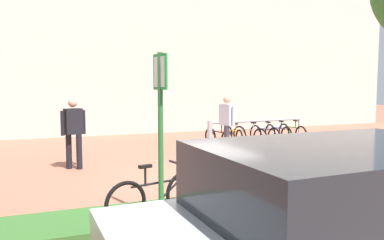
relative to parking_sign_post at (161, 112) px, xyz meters
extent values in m
plane|color=#9E5B47|center=(1.30, 2.35, -1.63)|extent=(60.00, 60.00, 0.00)
cube|color=beige|center=(1.30, 10.88, 3.37)|extent=(28.00, 1.20, 10.00)
cube|color=#336028|center=(0.93, 0.00, -1.55)|extent=(7.00, 1.10, 0.16)
cylinder|color=#2D7238|center=(0.00, 0.00, -0.38)|extent=(0.08, 0.08, 2.50)
cube|color=#198C33|center=(0.00, 0.00, 0.59)|extent=(0.11, 0.36, 0.52)
cube|color=white|center=(0.00, 0.00, 0.59)|extent=(0.10, 0.30, 0.44)
torus|color=black|center=(-0.54, -0.02, -1.30)|extent=(0.65, 0.23, 0.66)
torus|color=black|center=(0.45, 0.25, -1.30)|extent=(0.65, 0.23, 0.66)
cylinder|color=black|center=(-0.05, 0.11, -1.08)|extent=(0.82, 0.25, 0.04)
cylinder|color=black|center=(0.05, 0.14, -1.33)|extent=(0.59, 0.19, 0.44)
cylinder|color=black|center=(-0.22, 0.07, -0.96)|extent=(0.04, 0.04, 0.28)
cube|color=black|center=(-0.22, 0.07, -0.80)|extent=(0.21, 0.13, 0.05)
cylinder|color=black|center=(0.33, 0.21, -0.82)|extent=(0.15, 0.42, 0.04)
cylinder|color=#99999E|center=(3.45, 5.87, -1.23)|extent=(0.06, 0.06, 0.80)
cylinder|color=#99999E|center=(7.14, 6.16, -1.23)|extent=(0.06, 0.06, 0.80)
cylinder|color=#99999E|center=(5.30, 6.02, -0.83)|extent=(3.69, 0.35, 0.06)
torus|color=black|center=(3.84, 5.44, -1.33)|extent=(0.16, 0.61, 0.61)
torus|color=black|center=(3.68, 6.37, -1.33)|extent=(0.16, 0.61, 0.61)
cylinder|color=black|center=(3.76, 5.91, -1.12)|extent=(0.17, 0.76, 0.03)
cylinder|color=black|center=(3.74, 6.00, -1.36)|extent=(0.13, 0.55, 0.40)
cylinder|color=black|center=(3.79, 5.74, -1.01)|extent=(0.03, 0.03, 0.26)
cube|color=black|center=(3.79, 5.74, -0.87)|extent=(0.11, 0.19, 0.05)
cylinder|color=black|center=(3.70, 6.26, -0.89)|extent=(0.39, 0.11, 0.04)
torus|color=black|center=(4.32, 5.51, -1.33)|extent=(0.13, 0.61, 0.61)
torus|color=black|center=(4.43, 6.44, -1.33)|extent=(0.13, 0.61, 0.61)
cylinder|color=gold|center=(4.37, 5.97, -1.12)|extent=(0.13, 0.77, 0.03)
cylinder|color=gold|center=(4.38, 6.06, -1.36)|extent=(0.10, 0.56, 0.40)
cylinder|color=gold|center=(4.35, 5.80, -1.01)|extent=(0.03, 0.03, 0.26)
cube|color=black|center=(4.35, 5.80, -0.87)|extent=(0.10, 0.19, 0.05)
cylinder|color=gold|center=(4.42, 6.33, -0.89)|extent=(0.39, 0.08, 0.04)
torus|color=black|center=(5.13, 5.56, -1.33)|extent=(0.24, 0.59, 0.61)
torus|color=black|center=(4.84, 6.45, -1.33)|extent=(0.24, 0.59, 0.61)
cylinder|color=silver|center=(4.99, 6.01, -1.12)|extent=(0.27, 0.74, 0.03)
cylinder|color=silver|center=(4.96, 6.09, -1.36)|extent=(0.20, 0.54, 0.40)
cylinder|color=silver|center=(5.04, 5.85, -1.01)|extent=(0.03, 0.03, 0.26)
cube|color=black|center=(5.04, 5.85, -0.87)|extent=(0.13, 0.20, 0.05)
cylinder|color=silver|center=(4.88, 6.35, -0.89)|extent=(0.38, 0.15, 0.04)
torus|color=black|center=(5.69, 5.58, -1.33)|extent=(0.16, 0.61, 0.61)
torus|color=black|center=(5.52, 6.51, -1.33)|extent=(0.16, 0.61, 0.61)
cylinder|color=#194CA5|center=(5.60, 6.04, -1.12)|extent=(0.17, 0.76, 0.03)
cylinder|color=#194CA5|center=(5.59, 6.13, -1.36)|extent=(0.13, 0.55, 0.40)
cylinder|color=#194CA5|center=(5.64, 5.88, -1.01)|extent=(0.03, 0.03, 0.26)
cube|color=black|center=(5.64, 5.88, -0.87)|extent=(0.11, 0.19, 0.05)
cylinder|color=#194CA5|center=(5.54, 6.39, -0.89)|extent=(0.39, 0.10, 0.04)
torus|color=black|center=(6.25, 5.66, -1.33)|extent=(0.09, 0.61, 0.61)
torus|color=black|center=(6.19, 6.59, -1.33)|extent=(0.09, 0.61, 0.61)
cylinder|color=#194CA5|center=(6.22, 6.12, -1.12)|extent=(0.08, 0.77, 0.03)
cylinder|color=#194CA5|center=(6.21, 6.22, -1.36)|extent=(0.07, 0.56, 0.40)
cylinder|color=#194CA5|center=(6.23, 5.96, -1.01)|extent=(0.03, 0.03, 0.26)
cube|color=black|center=(6.23, 5.96, -0.87)|extent=(0.08, 0.19, 0.05)
cylinder|color=#194CA5|center=(6.19, 6.48, -0.89)|extent=(0.39, 0.06, 0.04)
torus|color=black|center=(6.86, 5.67, -1.33)|extent=(0.09, 0.61, 0.61)
torus|color=black|center=(6.81, 6.61, -1.33)|extent=(0.09, 0.61, 0.61)
cylinder|color=#1E7233|center=(6.83, 6.14, -1.12)|extent=(0.08, 0.77, 0.03)
cylinder|color=#1E7233|center=(6.83, 6.23, -1.36)|extent=(0.07, 0.56, 0.40)
cylinder|color=#1E7233|center=(6.84, 5.97, -1.01)|extent=(0.03, 0.03, 0.26)
cube|color=black|center=(6.84, 5.97, -0.87)|extent=(0.08, 0.19, 0.05)
cylinder|color=#1E7233|center=(6.81, 6.50, -0.89)|extent=(0.39, 0.06, 0.04)
cylinder|color=#ADADB2|center=(3.39, 5.78, -1.18)|extent=(0.16, 0.16, 0.90)
cylinder|color=#383342|center=(3.42, 4.61, -1.21)|extent=(0.14, 0.14, 0.85)
cylinder|color=#383342|center=(3.50, 4.84, -1.21)|extent=(0.14, 0.14, 0.85)
cube|color=silver|center=(3.46, 4.72, -0.47)|extent=(0.37, 0.46, 0.62)
cylinder|color=silver|center=(3.56, 4.48, -0.50)|extent=(0.09, 0.09, 0.59)
cylinder|color=silver|center=(3.37, 4.97, -0.50)|extent=(0.09, 0.09, 0.59)
sphere|color=tan|center=(3.46, 4.72, -0.02)|extent=(0.22, 0.22, 0.22)
cylinder|color=black|center=(-0.80, 4.14, -1.21)|extent=(0.14, 0.14, 0.85)
cylinder|color=black|center=(-1.03, 4.28, -1.21)|extent=(0.14, 0.14, 0.85)
cube|color=black|center=(-0.92, 4.21, -0.47)|extent=(0.45, 0.34, 0.62)
cylinder|color=black|center=(-0.67, 4.28, -0.50)|extent=(0.09, 0.09, 0.59)
cylinder|color=black|center=(-1.17, 4.14, -0.50)|extent=(0.09, 0.09, 0.59)
sphere|color=tan|center=(-0.92, 4.21, -0.02)|extent=(0.22, 0.22, 0.22)
cube|color=#1E2328|center=(0.70, -2.95, -0.37)|extent=(2.46, 1.66, 0.56)
camera|label=1|loc=(-1.63, -5.38, 0.39)|focal=35.88mm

